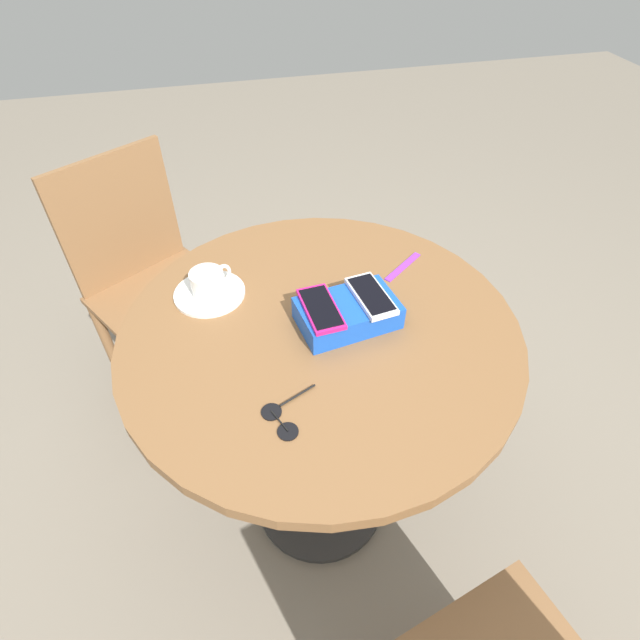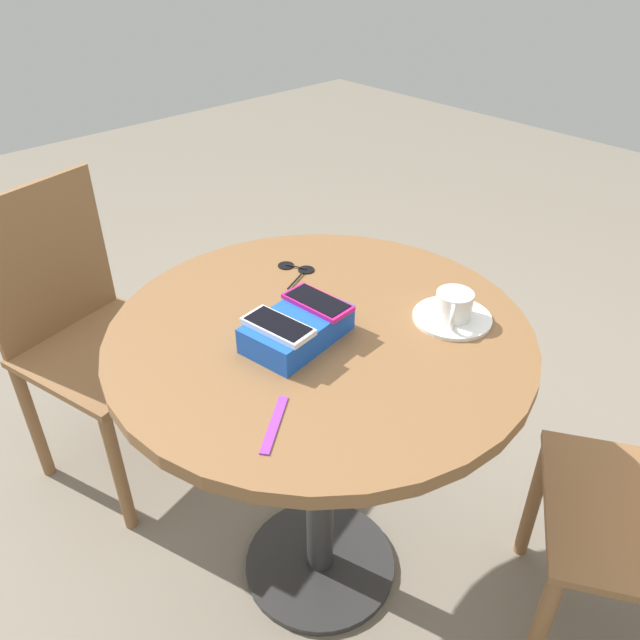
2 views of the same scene
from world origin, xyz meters
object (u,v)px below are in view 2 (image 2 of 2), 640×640
Objects in this scene: coffee_cup at (454,305)px; lanyard_strap at (274,424)px; chair_far_side at (91,336)px; phone_white at (278,326)px; sunglasses at (296,269)px; phone_box at (296,328)px; round_table at (320,384)px; phone_magenta at (316,303)px; saucer at (452,318)px.

coffee_cup is 0.47m from lanyard_strap.
chair_far_side is at bearing 113.93° from coffee_cup.
phone_white reaches higher than coffee_cup.
coffee_cup reaches higher than lanyard_strap.
chair_far_side is (-0.32, 0.55, -0.32)m from sunglasses.
phone_white is 0.37m from coffee_cup.
phone_box is 0.28m from sunglasses.
phone_box is 0.06m from phone_white.
chair_far_side is (-0.41, 0.93, -0.36)m from coffee_cup.
chair_far_side reaches higher than coffee_cup.
round_table is at bearing 2.86° from phone_white.
phone_white is 1.32× the size of sunglasses.
round_table is 3.84× the size of phone_box.
phone_box reaches higher than lanyard_strap.
phone_magenta is 0.25m from sunglasses.
phone_white is 1.00× the size of phone_magenta.
sunglasses is at bearing 49.20° from phone_box.
phone_magenta is (0.11, 0.01, -0.00)m from phone_white.
lanyard_strap is (-0.13, -0.15, -0.06)m from phone_white.
phone_magenta is at bearing 33.75° from lanyard_strap.
chair_far_side is (-0.13, 0.76, -0.35)m from phone_box.
coffee_cup is 0.11× the size of chair_far_side.
phone_magenta reaches higher than phone_box.
round_table is 0.33m from coffee_cup.
phone_box is 0.25× the size of chair_far_side.
phone_magenta is 1.31× the size of sunglasses.
round_table is at bearing -119.76° from sunglasses.
phone_white reaches higher than phone_box.
coffee_cup is (0.22, -0.17, -0.02)m from phone_magenta.
phone_white is 0.37m from saucer.
phone_white is 1.06× the size of lanyard_strap.
phone_box is 2.34× the size of coffee_cup.
round_table is at bearing 143.31° from coffee_cup.
phone_magenta is (-0.00, 0.01, 0.21)m from round_table.
lanyard_strap is (-0.47, 0.01, -0.04)m from coffee_cup.
phone_white is at bearing 154.56° from coffee_cup.
saucer is 1.69× the size of coffee_cup.
phone_magenta reaches higher than saucer.
phone_magenta is at bearing 4.85° from phone_box.
coffee_cup is at bearing -1.11° from lanyard_strap.
chair_far_side reaches higher than lanyard_strap.
phone_white is 1.51× the size of coffee_cup.
chair_far_side is (0.06, 0.92, -0.32)m from lanyard_strap.
sunglasses is at bearing 104.34° from coffee_cup.
saucer is (0.23, -0.17, -0.06)m from phone_magenta.
phone_white is (-0.05, -0.01, 0.03)m from phone_box.
phone_magenta is at bearing 143.27° from saucer.
saucer is (0.22, -0.16, 0.15)m from round_table.
phone_magenta reaches higher than lanyard_strap.
phone_box is 2.03× the size of sunglasses.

